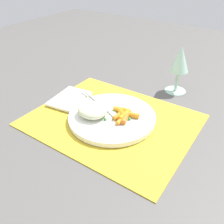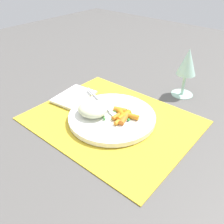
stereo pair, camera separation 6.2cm
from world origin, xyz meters
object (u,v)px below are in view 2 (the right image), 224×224
Objects in this scene: napkin at (74,96)px; fork at (104,106)px; wine_glass at (187,64)px; plate at (112,117)px; carrot_portion at (123,115)px; rice_mound at (93,109)px.

fork is at bearing 2.75° from napkin.
napkin is at bearing -134.67° from wine_glass.
carrot_portion is (0.03, 0.01, 0.01)m from plate.
rice_mound reaches higher than carrot_portion.
wine_glass reaches higher than fork.
wine_glass reaches higher than rice_mound.
napkin is (-0.13, -0.01, -0.01)m from fork.
fork is at bearing 173.26° from carrot_portion.
napkin is at bearing -177.25° from fork.
napkin is at bearing 176.02° from plate.
carrot_portion reaches higher than fork.
fork is at bearing 158.30° from plate.
wine_glass is (0.13, 0.26, 0.09)m from fork.
rice_mound reaches higher than napkin.
fork is at bearing 92.13° from rice_mound.
fork is at bearing -116.85° from wine_glass.
rice_mound is at bearing -112.55° from wine_glass.
wine_glass reaches higher than napkin.
carrot_portion reaches higher than plate.
plate is at bearing -21.70° from fork.
rice_mound is 1.02× the size of carrot_portion.
napkin is (-0.13, 0.05, -0.03)m from rice_mound.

